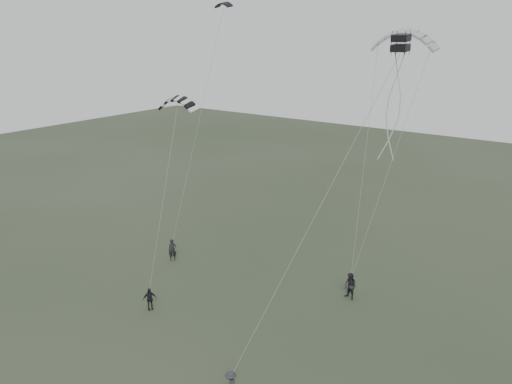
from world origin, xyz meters
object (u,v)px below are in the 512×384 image
Objects in this scene: flyer_right at (350,286)px; kite_pale_large at (405,32)px; flyer_left at (172,250)px; kite_box at (401,43)px; kite_dark_small at (223,3)px; kite_striped at (177,99)px; flyer_center at (150,299)px.

kite_pale_large reaches higher than flyer_right.
kite_box reaches higher than flyer_left.
kite_pale_large reaches higher than flyer_left.
kite_dark_small is 10.58m from kite_striped.
kite_pale_large reaches higher than kite_striped.
flyer_left is at bearing -160.75° from kite_pale_large.
flyer_left is 1.05× the size of kite_dark_small.
kite_pale_large is 15.02m from kite_striped.
kite_dark_small is (-13.13, 3.03, 18.59)m from flyer_right.
flyer_center is 23.74m from kite_pale_large.
kite_dark_small is at bearing 31.45° from flyer_left.
kite_box is at bearing -43.35° from flyer_center.
flyer_left is 2.37× the size of kite_box.
kite_striped is at bearing 36.43° from flyer_center.
flyer_left is 1.17× the size of flyer_center.
flyer_center is 13.18m from kite_striped.
flyer_left is 14.43m from flyer_right.
kite_pale_large is 1.46× the size of kite_striped.
kite_dark_small is at bearing 153.28° from kite_box.
kite_pale_large is at bearing 107.83° from kite_box.
flyer_center is at bearing -166.22° from kite_box.
kite_pale_large is (15.04, 6.56, 16.58)m from flyer_left.
flyer_left is 13.28m from kite_striped.
kite_striped is at bearing -81.47° from flyer_left.
kite_box is at bearing -75.46° from kite_pale_large.
kite_dark_small is 14.16m from kite_pale_large.
flyer_left is 24.37m from kite_box.
flyer_center is 0.53× the size of kite_striped.
flyer_right is 2.53× the size of kite_box.
flyer_center is at bearing -105.15° from flyer_left.
kite_box is (14.39, -0.04, 3.60)m from kite_striped.
kite_dark_small is at bearing 45.89° from flyer_center.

